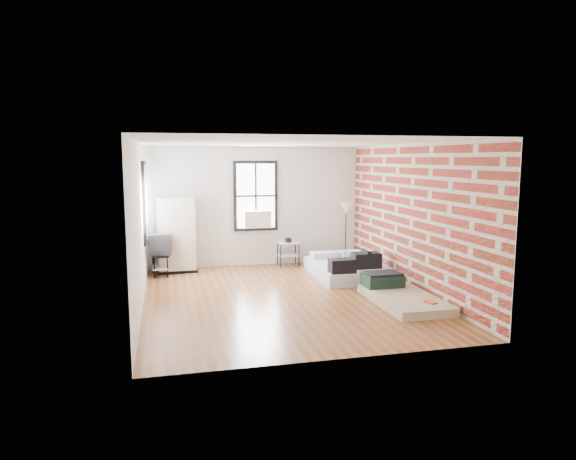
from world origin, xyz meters
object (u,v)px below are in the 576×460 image
object	(u,v)px
side_table	(288,247)
floor_lamp	(346,212)
wardrobe	(177,235)
mattress_main	(349,268)
mattress_bare	(399,294)
tv_stand	(160,245)

from	to	relation	value
side_table	floor_lamp	size ratio (longest dim) A/B	0.45
wardrobe	floor_lamp	world-z (taller)	wardrobe
floor_lamp	mattress_main	bearing A→B (deg)	-106.82
mattress_bare	floor_lamp	size ratio (longest dim) A/B	1.29
wardrobe	tv_stand	world-z (taller)	wardrobe
wardrobe	side_table	distance (m)	2.60
wardrobe	side_table	bearing A→B (deg)	-0.58
side_table	mattress_bare	bearing A→B (deg)	-70.78
mattress_main	side_table	distance (m)	1.72
mattress_bare	floor_lamp	distance (m)	3.56
wardrobe	side_table	world-z (taller)	wardrobe
side_table	wardrobe	bearing A→B (deg)	-178.44
tv_stand	mattress_main	bearing A→B (deg)	-18.68
side_table	floor_lamp	distance (m)	1.63
mattress_bare	side_table	xyz separation A→B (m)	(-1.20, 3.44, 0.32)
side_table	tv_stand	world-z (taller)	tv_stand
wardrobe	tv_stand	distance (m)	0.49
mattress_bare	tv_stand	size ratio (longest dim) A/B	2.07
mattress_main	tv_stand	bearing A→B (deg)	166.00
mattress_main	tv_stand	distance (m)	4.12
floor_lamp	tv_stand	xyz separation A→B (m)	(-4.35, -0.26, -0.60)
mattress_bare	wardrobe	bearing A→B (deg)	138.01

